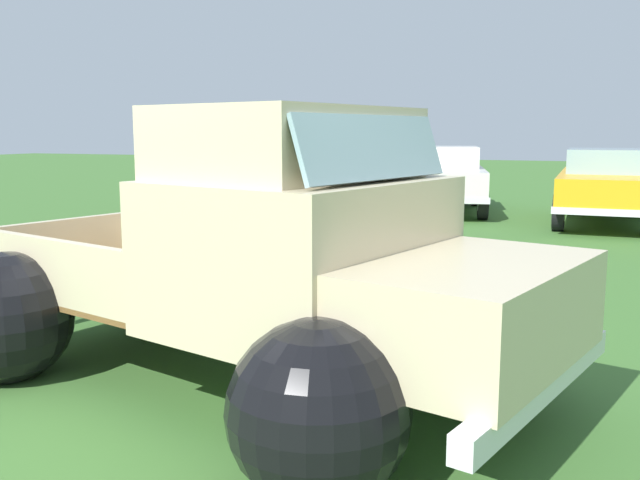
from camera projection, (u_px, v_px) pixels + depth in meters
ground_plane at (232, 379)px, 5.03m from camera, size 80.00×80.00×0.00m
vintage_pickup_truck at (272, 283)px, 4.69m from camera, size 4.96×3.63×1.96m
show_car_0 at (272, 174)px, 16.11m from camera, size 2.17×4.67×1.43m
show_car_1 at (440, 176)px, 15.44m from camera, size 2.71×4.46×1.43m
show_car_2 at (607, 183)px, 13.41m from camera, size 1.80×4.39×1.43m
spectator_0 at (180, 178)px, 13.08m from camera, size 0.39×0.54×1.58m
lane_cone_0 at (248, 270)px, 7.42m from camera, size 0.36×0.36×0.63m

